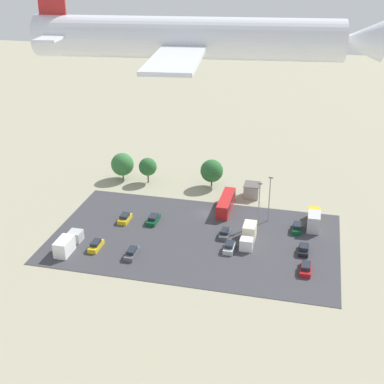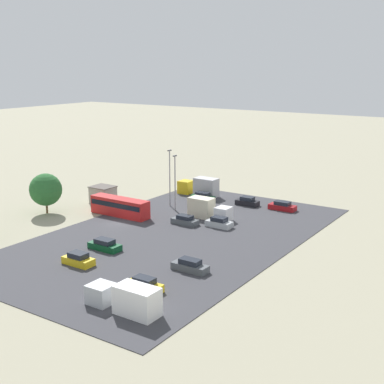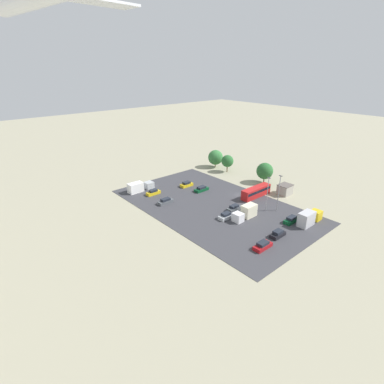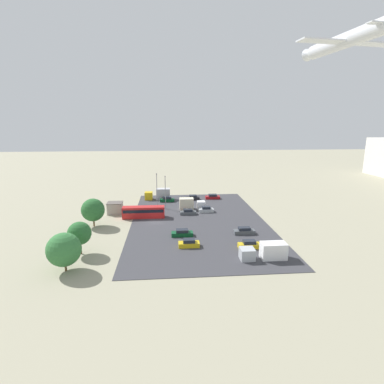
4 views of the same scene
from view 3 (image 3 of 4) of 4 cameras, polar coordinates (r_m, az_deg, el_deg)
The scene contains 21 objects.
ground_plane at distance 92.87m, azimuth 9.00°, elevation -0.64°, with size 400.00×400.00×0.00m, color gray.
parking_lot_surface at distance 85.26m, azimuth 4.09°, elevation -2.59°, with size 57.19×33.77×0.08m.
shed_building at distance 96.22m, azimuth 17.27°, elevation 0.46°, with size 3.65×4.17×3.18m.
bus at distance 92.20m, azimuth 12.10°, elevation 0.10°, with size 2.56×11.02×3.02m.
parked_car_0 at distance 98.16m, azimuth -1.04°, elevation 1.46°, with size 1.92×4.23×1.61m.
parked_car_1 at distance 72.74m, azimuth 16.02°, elevation -7.70°, with size 1.86×4.16×1.57m.
parked_car_2 at distance 86.37m, azimuth -5.05°, elevation -1.78°, with size 1.75×4.73×1.54m.
parked_car_3 at distance 79.97m, azimuth 18.38°, elevation -5.06°, with size 1.77×4.55×1.62m.
parked_car_4 at distance 78.30m, azimuth 6.47°, elevation -4.56°, with size 1.92×4.18×1.59m.
parked_car_5 at distance 94.62m, azimuth 1.81°, elevation 0.58°, with size 1.94×4.76×1.52m.
parked_car_6 at distance 92.74m, azimuth -7.38°, elevation -0.07°, with size 1.73×4.40×1.59m.
parked_car_7 at distance 82.94m, azimuth 8.04°, elevation -3.04°, with size 1.82×4.39×1.47m.
parked_car_8 at distance 67.67m, azimuth 13.32°, elevation -9.90°, with size 1.95×4.74×1.54m.
parked_truck_0 at distance 78.97m, azimuth 10.23°, elevation -3.86°, with size 2.48×7.42×3.29m.
parked_truck_1 at distance 80.33m, azimuth 21.39°, elevation -4.60°, with size 2.53×8.19×3.58m.
parked_truck_2 at distance 95.63m, azimuth -9.97°, elevation 0.96°, with size 2.56×8.56×3.04m.
tree_near_shed at distance 116.85m, azimuth 4.50°, elevation 6.59°, with size 5.72×5.72×6.78m.
tree_apron_mid at distance 103.29m, azimuth 13.69°, elevation 3.91°, with size 5.53×5.53×6.91m.
tree_apron_far at distance 111.80m, azimuth 6.77°, elevation 5.87°, with size 4.46×4.46×6.41m.
light_pole_lot_centre at distance 83.16m, azimuth 16.20°, elevation 0.02°, with size 0.90×0.28×10.18m.
light_pole_lot_edge at distance 82.24m, azimuth 14.16°, elevation -0.19°, with size 0.90×0.28×9.72m.
Camera 3 is at (-53.97, 66.03, 36.76)m, focal length 28.00 mm.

